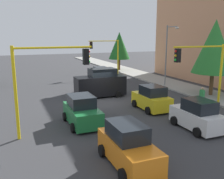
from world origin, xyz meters
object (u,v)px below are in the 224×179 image
object	(u,v)px
traffic_signal_near_right	(48,72)
car_yellow	(152,99)
car_orange	(128,146)
car_white	(197,116)
tree_roadside_near	(214,47)
pedestrian_crossing	(202,96)
traffic_signal_far_left	(106,50)
traffic_signal_near_left	(202,65)
car_green	(82,111)
car_silver	(101,75)
tree_roadside_far	(119,46)
street_lamp_curbside	(168,49)
delivery_van_black	(100,84)

from	to	relation	value
traffic_signal_near_right	car_yellow	distance (m)	9.19
car_orange	car_white	size ratio (longest dim) A/B	1.10
tree_roadside_near	pedestrian_crossing	size ratio (longest dim) A/B	4.34
traffic_signal_far_left	traffic_signal_near_left	size ratio (longest dim) A/B	0.99
car_green	car_silver	world-z (taller)	same
car_orange	pedestrian_crossing	distance (m)	11.85
tree_roadside_far	tree_roadside_near	bearing A→B (deg)	2.86
traffic_signal_near_right	tree_roadside_near	world-z (taller)	tree_roadside_near
street_lamp_curbside	car_white	bearing A→B (deg)	-26.33
car_green	car_white	world-z (taller)	same
street_lamp_curbside	car_silver	bearing A→B (deg)	-132.72
street_lamp_curbside	car_silver	distance (m)	9.04
traffic_signal_far_left	car_silver	size ratio (longest dim) A/B	1.39
traffic_signal_near_left	car_yellow	bearing A→B (deg)	-128.60
car_white	traffic_signal_far_left	bearing A→B (deg)	173.74
traffic_signal_far_left	street_lamp_curbside	size ratio (longest dim) A/B	0.74
delivery_van_black	tree_roadside_near	bearing A→B (deg)	68.35
tree_roadside_near	car_green	bearing A→B (deg)	-78.00
car_white	car_green	bearing A→B (deg)	-119.34
tree_roadside_far	delivery_van_black	size ratio (longest dim) A/B	1.33
traffic_signal_far_left	car_orange	world-z (taller)	traffic_signal_far_left
tree_roadside_far	traffic_signal_far_left	bearing A→B (deg)	-44.11
car_orange	car_white	world-z (taller)	same
traffic_signal_near_left	street_lamp_curbside	world-z (taller)	street_lamp_curbside
traffic_signal_near_right	car_white	distance (m)	9.63
car_green	car_orange	bearing A→B (deg)	4.55
pedestrian_crossing	car_green	bearing A→B (deg)	-88.27
tree_roadside_near	car_silver	size ratio (longest dim) A/B	1.97
car_silver	delivery_van_black	bearing A→B (deg)	-19.91
traffic_signal_near_left	car_green	size ratio (longest dim) A/B	1.35
traffic_signal_far_left	delivery_van_black	size ratio (longest dim) A/B	1.09
car_yellow	pedestrian_crossing	distance (m)	4.39
tree_roadside_far	car_silver	distance (m)	11.33
street_lamp_curbside	car_yellow	bearing A→B (deg)	-41.37
car_silver	car_green	bearing A→B (deg)	-24.41
tree_roadside_near	pedestrian_crossing	bearing A→B (deg)	-52.60
tree_roadside_far	car_yellow	xyz separation A→B (m)	(21.71, -6.74, -3.28)
traffic_signal_near_left	traffic_signal_far_left	bearing A→B (deg)	-179.98
car_silver	car_orange	bearing A→B (deg)	-16.37
traffic_signal_far_left	car_green	xyz separation A→B (m)	(18.95, -9.02, -2.81)
pedestrian_crossing	delivery_van_black	bearing A→B (deg)	-135.04
delivery_van_black	car_orange	size ratio (longest dim) A/B	1.19
tree_roadside_far	delivery_van_black	xyz separation A→B (m)	(16.00, -9.08, -2.89)
tree_roadside_far	car_orange	bearing A→B (deg)	-23.13
traffic_signal_near_right	street_lamp_curbside	size ratio (longest dim) A/B	0.77
traffic_signal_near_left	tree_roadside_near	xyz separation A→B (m)	(-4.00, 4.87, 1.10)
traffic_signal_near_left	delivery_van_black	world-z (taller)	traffic_signal_near_left
delivery_van_black	pedestrian_crossing	world-z (taller)	delivery_van_black
tree_roadside_far	car_yellow	distance (m)	22.97
car_orange	pedestrian_crossing	xyz separation A→B (m)	(-6.42, 9.96, 0.01)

